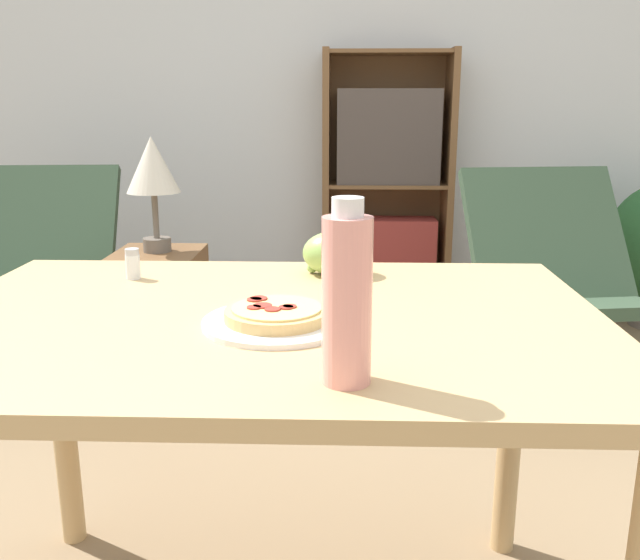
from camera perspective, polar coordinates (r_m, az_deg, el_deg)
The scene contains 11 objects.
wall_back at distance 3.96m, azimuth 0.52°, elevation 16.72°, with size 8.00×0.05×2.60m.
dining_table at distance 1.31m, azimuth -4.61°, elevation -6.98°, with size 1.28×0.88×0.77m.
pizza_on_plate at distance 1.21m, azimuth -3.66°, elevation -3.17°, with size 0.27×0.27×0.04m.
grape_bunch at distance 1.56m, azimuth 1.27°, elevation 2.26°, with size 0.15×0.13×0.10m.
drink_bottle at distance 0.93m, azimuth 2.28°, elevation -1.53°, with size 0.07×0.07×0.26m.
salt_shaker at distance 1.58m, azimuth -15.49°, elevation 1.31°, with size 0.03×0.03×0.07m.
lounge_chair_near at distance 3.20m, azimuth -23.11°, elevation -2.27°, with size 0.75×0.83×0.88m.
lounge_chair_far at distance 3.03m, azimuth 19.32°, elevation -2.85°, with size 0.78×0.85×0.88m.
bookshelf at distance 3.82m, azimuth 5.62°, elevation 7.09°, with size 0.71×0.29×1.44m.
side_table at distance 2.86m, azimuth -13.17°, elevation -3.32°, with size 0.34×0.34×0.58m.
table_lamp at distance 2.74m, azimuth -13.91°, elevation 8.96°, with size 0.21×0.21×0.45m.
Camera 1 is at (0.10, -1.33, 1.15)m, focal length 38.00 mm.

